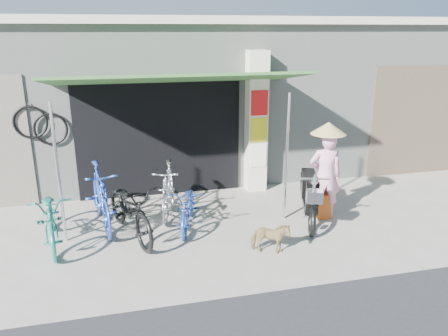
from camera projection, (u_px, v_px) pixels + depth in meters
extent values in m
plane|color=gray|center=(249.00, 241.00, 7.33)|extent=(80.00, 80.00, 0.00)
cube|color=gray|center=(195.00, 95.00, 11.53)|extent=(12.00, 5.00, 3.50)
cube|color=beige|center=(194.00, 22.00, 10.97)|extent=(12.30, 5.30, 0.16)
cube|color=black|center=(160.00, 138.00, 9.08)|extent=(3.40, 0.06, 2.50)
cube|color=black|center=(161.00, 169.00, 9.30)|extent=(3.06, 0.04, 1.10)
torus|color=black|center=(51.00, 129.00, 8.48)|extent=(0.65, 0.05, 0.65)
cylinder|color=silver|center=(49.00, 113.00, 8.40)|extent=(0.02, 0.02, 0.12)
torus|color=black|center=(30.00, 122.00, 8.36)|extent=(0.65, 0.05, 0.65)
cylinder|color=silver|center=(28.00, 105.00, 8.28)|extent=(0.02, 0.02, 0.12)
cube|color=silver|center=(256.00, 122.00, 9.34)|extent=(0.42, 0.42, 3.00)
cube|color=red|center=(260.00, 103.00, 8.99)|extent=(0.36, 0.02, 0.52)
cube|color=yellow|center=(259.00, 130.00, 9.17)|extent=(0.36, 0.02, 0.52)
cube|color=white|center=(258.00, 156.00, 9.34)|extent=(0.36, 0.02, 0.50)
cube|color=#2E5B29|center=(178.00, 79.00, 7.89)|extent=(4.60, 1.88, 0.35)
cylinder|color=silver|center=(58.00, 174.00, 7.00)|extent=(0.05, 0.05, 2.36)
cylinder|color=silver|center=(286.00, 158.00, 7.87)|extent=(0.05, 0.05, 2.36)
cube|color=brown|center=(419.00, 121.00, 10.45)|extent=(2.60, 0.06, 2.60)
imported|color=#1B7B6E|center=(51.00, 218.00, 7.10)|extent=(0.92, 1.89, 0.95)
imported|color=#213E99|center=(101.00, 197.00, 7.73)|extent=(0.84, 1.96, 1.14)
imported|color=black|center=(130.00, 209.00, 7.36)|extent=(1.24, 2.04, 1.01)
imported|color=silver|center=(168.00, 190.00, 8.27)|extent=(0.83, 1.72, 1.00)
imported|color=#22429C|center=(188.00, 207.00, 7.73)|extent=(0.92, 1.60, 0.80)
imported|color=#A78158|center=(270.00, 238.00, 6.87)|extent=(0.68, 0.48, 0.53)
torus|color=black|center=(312.00, 221.00, 7.45)|extent=(0.26, 0.53, 0.53)
torus|color=black|center=(306.00, 194.00, 8.70)|extent=(0.26, 0.53, 0.53)
cube|color=black|center=(309.00, 203.00, 8.05)|extent=(0.53, 0.98, 0.10)
cube|color=black|center=(308.00, 185.00, 8.32)|extent=(0.43, 0.61, 0.34)
cube|color=black|center=(309.00, 175.00, 8.26)|extent=(0.41, 0.60, 0.09)
cube|color=black|center=(312.00, 198.00, 7.54)|extent=(0.24, 0.17, 0.56)
cylinder|color=silver|center=(315.00, 179.00, 7.25)|extent=(0.51, 0.20, 0.03)
cube|color=silver|center=(315.00, 196.00, 7.15)|extent=(0.31, 0.28, 0.20)
imported|color=pink|center=(325.00, 175.00, 8.07)|extent=(0.68, 0.53, 1.64)
cone|color=#BF4F1A|center=(323.00, 205.00, 8.25)|extent=(0.38, 0.38, 0.46)
cone|color=tan|center=(329.00, 128.00, 7.80)|extent=(0.64, 0.64, 0.22)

